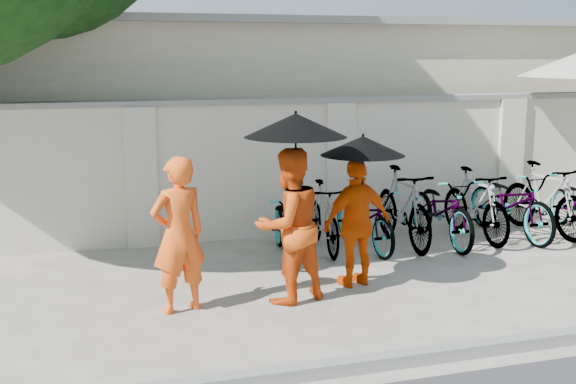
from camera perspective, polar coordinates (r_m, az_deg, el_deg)
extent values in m
plane|color=#ACA395|center=(7.90, -1.68, -9.33)|extent=(80.00, 80.00, 0.00)
cube|color=slate|center=(6.38, 2.48, -13.87)|extent=(40.00, 0.16, 0.12)
cube|color=beige|center=(10.90, -1.10, 1.77)|extent=(20.00, 0.30, 2.00)
cube|color=beige|center=(14.74, -1.42, 6.50)|extent=(14.00, 6.00, 3.20)
imported|color=#F55517|center=(7.73, -8.66, -3.37)|extent=(0.71, 0.56, 1.69)
imported|color=#D2460E|center=(7.95, 0.08, -2.67)|extent=(1.01, 0.89, 1.73)
cylinder|color=black|center=(7.77, 0.61, 1.63)|extent=(0.02, 0.02, 1.00)
cone|color=black|center=(7.70, 0.61, 5.30)|extent=(1.11, 1.11, 0.25)
imported|color=#D44305|center=(8.56, 5.48, -2.43)|extent=(0.95, 0.55, 1.53)
cylinder|color=black|center=(8.39, 5.88, 0.87)|extent=(0.02, 0.02, 0.82)
cone|color=black|center=(8.33, 5.93, 3.66)|extent=(0.98, 0.98, 0.22)
imported|color=#8B8C9F|center=(9.76, -0.11, -2.65)|extent=(0.80, 1.75, 0.89)
imported|color=#8B8C9F|center=(10.07, 2.86, -1.99)|extent=(0.63, 1.66, 0.97)
imported|color=#8B8C9F|center=(10.23, 6.12, -2.05)|extent=(0.72, 1.75, 0.90)
imported|color=#8B8C9F|center=(10.46, 9.07, -1.19)|extent=(0.59, 1.89, 1.13)
imported|color=#8B8C9F|center=(10.69, 12.07, -1.37)|extent=(0.73, 1.93, 1.00)
imported|color=#8B8C9F|center=(11.04, 14.59, -0.97)|extent=(0.54, 1.77, 1.06)
imported|color=#8B8C9F|center=(11.33, 17.24, -0.85)|extent=(0.82, 2.02, 1.04)
imported|color=#8B8C9F|center=(11.66, 19.66, -0.52)|extent=(0.75, 1.88, 1.10)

